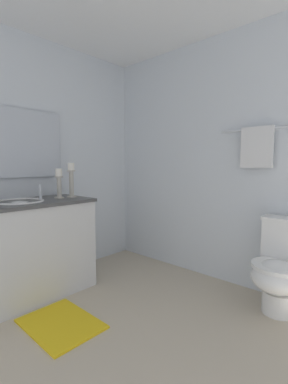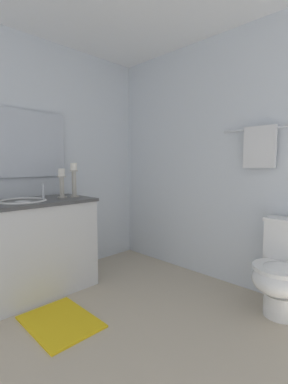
% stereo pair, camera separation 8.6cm
% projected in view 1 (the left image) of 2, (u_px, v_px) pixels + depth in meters
% --- Properties ---
extents(floor, '(3.14, 2.65, 0.02)m').
position_uv_depth(floor, '(143.00, 348.00, 1.77)').
color(floor, beige).
rests_on(floor, ground).
extents(wall_back, '(3.14, 0.04, 2.45)m').
position_uv_depth(wall_back, '(236.00, 161.00, 2.62)').
color(wall_back, silver).
rests_on(wall_back, ground).
extents(wall_left, '(0.04, 2.65, 2.45)m').
position_uv_depth(wall_left, '(29.00, 161.00, 2.70)').
color(wall_left, silver).
rests_on(wall_left, ground).
extents(vanity_cabinet, '(0.58, 1.23, 0.86)m').
position_uv_depth(vanity_cabinet, '(22.00, 250.00, 2.39)').
color(vanity_cabinet, silver).
rests_on(vanity_cabinet, ground).
extents(sink_basin, '(0.40, 0.40, 0.24)m').
position_uv_depth(sink_basin, '(20.00, 206.00, 2.35)').
color(sink_basin, white).
rests_on(sink_basin, vanity_cabinet).
extents(mirror, '(0.02, 1.13, 0.65)m').
position_uv_depth(mirror, '(4.00, 142.00, 2.48)').
color(mirror, silver).
extents(candle_holder_tall, '(0.09, 0.09, 0.34)m').
position_uv_depth(candle_holder_tall, '(71.00, 179.00, 2.67)').
color(candle_holder_tall, '#B7B2A5').
rests_on(candle_holder_tall, vanity_cabinet).
extents(candle_holder_short, '(0.09, 0.09, 0.29)m').
position_uv_depth(candle_holder_short, '(59.00, 183.00, 2.60)').
color(candle_holder_short, '#B7B2A5').
rests_on(candle_holder_short, vanity_cabinet).
extents(toilet, '(0.39, 0.54, 0.75)m').
position_uv_depth(toilet, '(280.00, 268.00, 2.15)').
color(toilet, white).
rests_on(toilet, ground).
extents(towel_bar, '(0.71, 0.02, 0.02)m').
position_uv_depth(towel_bar, '(258.00, 129.00, 2.40)').
color(towel_bar, silver).
extents(towel_near_vanity, '(0.28, 0.03, 0.36)m').
position_uv_depth(towel_near_vanity, '(257.00, 147.00, 2.40)').
color(towel_near_vanity, white).
rests_on(towel_near_vanity, towel_bar).
extents(bath_mat, '(0.60, 0.44, 0.02)m').
position_uv_depth(bath_mat, '(61.00, 324.00, 2.01)').
color(bath_mat, yellow).
rests_on(bath_mat, ground).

